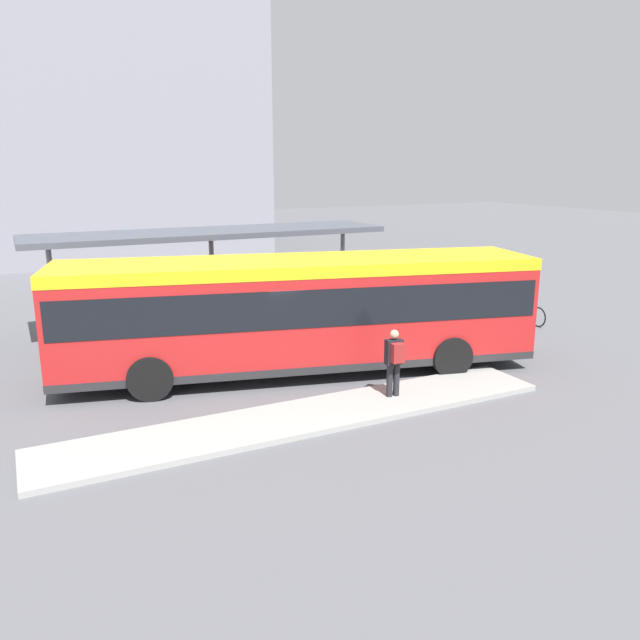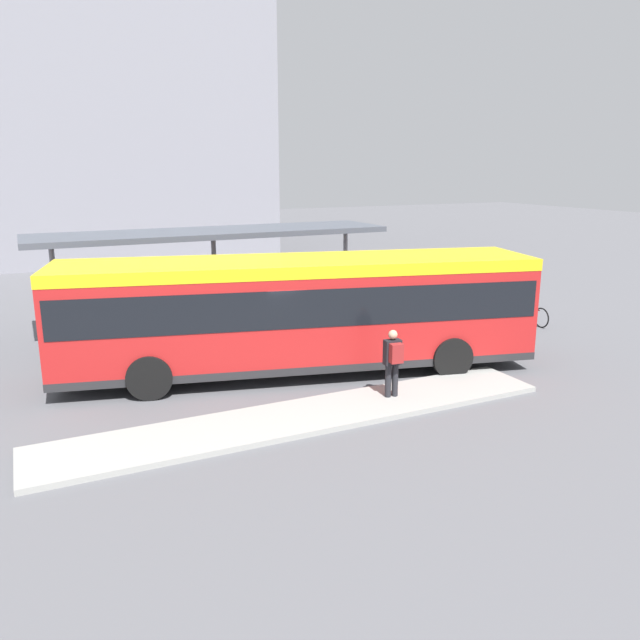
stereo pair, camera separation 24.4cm
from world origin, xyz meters
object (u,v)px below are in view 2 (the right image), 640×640
city_bus (299,307)px  pedestrian_waiting (393,359)px  bicycle_red (531,315)px  potted_planter_near_shelter (165,327)px  bicycle_white (511,310)px  bicycle_black (496,306)px

city_bus → pedestrian_waiting: (1.06, -2.91, -0.74)m
city_bus → bicycle_red: (9.32, 1.21, -1.43)m
potted_planter_near_shelter → pedestrian_waiting: bearing=-58.0°
pedestrian_waiting → bicycle_white: 9.46m
city_bus → potted_planter_near_shelter: bearing=144.2°
pedestrian_waiting → bicycle_white: size_ratio=0.98×
pedestrian_waiting → bicycle_red: bearing=-57.3°
city_bus → bicycle_black: (9.14, 2.79, -1.41)m
bicycle_red → potted_planter_near_shelter: 12.33m
bicycle_black → potted_planter_near_shelter: potted_planter_near_shelter is taller
bicycle_black → bicycle_white: bearing=179.2°
city_bus → potted_planter_near_shelter: size_ratio=8.26×
pedestrian_waiting → potted_planter_near_shelter: pedestrian_waiting is taller
bicycle_black → city_bus: bearing=107.6°
bicycle_white → bicycle_red: bearing=24.1°
bicycle_red → bicycle_black: size_ratio=0.96×
bicycle_red → bicycle_white: (-0.20, 0.79, 0.00)m
city_bus → bicycle_black: bearing=30.8°
city_bus → bicycle_black: city_bus is taller
bicycle_black → bicycle_red: bearing=-172.9°
city_bus → bicycle_white: bearing=26.1°
bicycle_red → bicycle_white: size_ratio=1.00×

